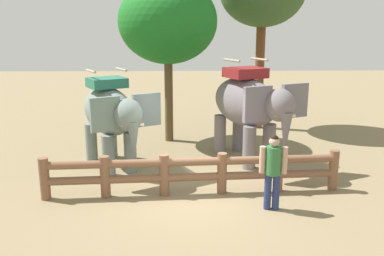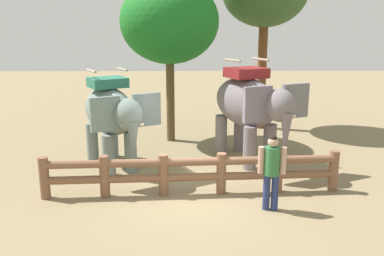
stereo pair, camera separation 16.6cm
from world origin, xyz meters
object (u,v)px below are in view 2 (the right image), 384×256
(log_fence, at_px, (192,171))
(tree_back_center, at_px, (169,22))
(elephant_center, at_px, (250,105))
(elephant_near_left, at_px, (112,114))
(tourist_woman_in_black, at_px, (272,167))

(log_fence, distance_m, tree_back_center, 6.28)
(tree_back_center, bearing_deg, elephant_center, -44.53)
(log_fence, height_order, tree_back_center, tree_back_center)
(log_fence, bearing_deg, elephant_center, 55.88)
(elephant_near_left, relative_size, tourist_woman_in_black, 1.92)
(tourist_woman_in_black, height_order, tree_back_center, tree_back_center)
(log_fence, height_order, elephant_center, elephant_center)
(elephant_center, bearing_deg, log_fence, -124.12)
(elephant_near_left, xyz_separation_m, tree_back_center, (1.58, 3.04, 2.61))
(elephant_near_left, xyz_separation_m, tourist_woman_in_black, (4.10, -2.95, -0.62))
(log_fence, bearing_deg, tourist_woman_in_black, -27.48)
(elephant_center, bearing_deg, elephant_near_left, -171.99)
(log_fence, xyz_separation_m, elephant_near_left, (-2.33, 2.02, 1.04))
(elephant_near_left, xyz_separation_m, elephant_center, (4.09, 0.58, 0.14))
(log_fence, distance_m, tourist_woman_in_black, 2.04)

